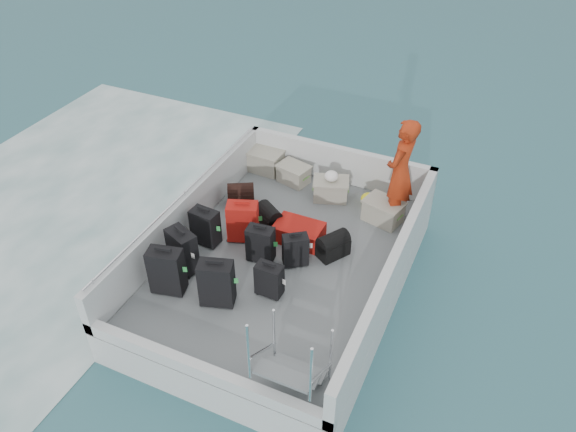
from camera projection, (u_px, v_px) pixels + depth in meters
name	position (u px, v px, depth m)	size (l,w,h in m)	color
ground	(283.00, 286.00, 9.21)	(160.00, 160.00, 0.00)	#174450
wake_foam	(57.00, 212.00, 10.79)	(10.00, 10.00, 0.00)	white
ferry_hull	(283.00, 273.00, 9.02)	(3.60, 5.00, 0.60)	silver
deck	(283.00, 258.00, 8.84)	(3.30, 4.70, 0.02)	slate
deck_fittings	(295.00, 259.00, 8.26)	(3.60, 5.00, 0.90)	silver
suitcase_0	(167.00, 272.00, 8.04)	(0.49, 0.28, 0.75)	black
suitcase_1	(183.00, 251.00, 8.42)	(0.48, 0.27, 0.71)	black
suitcase_2	(205.00, 227.00, 8.94)	(0.44, 0.26, 0.63)	black
suitcase_3	(217.00, 284.00, 7.86)	(0.48, 0.28, 0.73)	black
suitcase_4	(261.00, 244.00, 8.62)	(0.41, 0.24, 0.61)	black
suitcase_5	(243.00, 222.00, 9.00)	(0.49, 0.30, 0.68)	#AF1B0D
suitcase_6	(269.00, 280.00, 8.05)	(0.39, 0.23, 0.54)	black
suitcase_7	(295.00, 251.00, 8.55)	(0.39, 0.22, 0.54)	black
suitcase_8	(299.00, 232.00, 9.09)	(0.51, 0.77, 0.30)	#AF1B0D
duffel_0	(241.00, 196.00, 9.87)	(0.46, 0.30, 0.32)	black
duffel_1	(269.00, 219.00, 9.36)	(0.45, 0.30, 0.32)	black
duffel_2	(333.00, 247.00, 8.79)	(0.49, 0.30, 0.32)	black
crate_0	(265.00, 161.00, 10.72)	(0.65, 0.45, 0.39)	#A8A592
crate_1	(294.00, 174.00, 10.42)	(0.54, 0.37, 0.33)	#A8A592
crate_2	(331.00, 190.00, 9.99)	(0.59, 0.41, 0.35)	#A8A592
crate_3	(383.00, 212.00, 9.47)	(0.61, 0.42, 0.37)	#A8A592
yellow_bag	(369.00, 199.00, 9.89)	(0.28, 0.26, 0.22)	yellow
white_bag	(331.00, 177.00, 9.83)	(0.24, 0.24, 0.18)	white
passenger	(400.00, 172.00, 9.07)	(0.69, 0.45, 1.87)	#EB3D16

